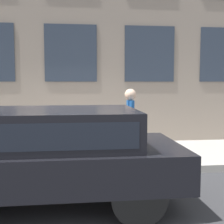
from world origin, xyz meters
TOP-DOWN VIEW (x-y plane):
  - ground_plane at (0.00, 0.00)m, footprint 80.00×80.00m
  - sidewalk at (1.45, 0.00)m, footprint 2.89×60.00m
  - building_facade at (3.04, -0.00)m, footprint 0.33×40.00m
  - fire_hydrant at (0.41, -0.47)m, footprint 0.35×0.46m
  - person at (0.67, -1.36)m, footprint 0.40×0.27m
  - parked_truck_charcoal_near at (-1.36, 0.37)m, footprint 2.03×4.38m

SIDE VIEW (x-z plane):
  - ground_plane at x=0.00m, z-range 0.00..0.00m
  - sidewalk at x=1.45m, z-range 0.00..0.16m
  - fire_hydrant at x=0.41m, z-range 0.18..1.06m
  - parked_truck_charcoal_near at x=-1.36m, z-range 0.14..1.69m
  - person at x=0.67m, z-range 0.33..1.99m
  - building_facade at x=3.04m, z-range 0.00..7.55m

